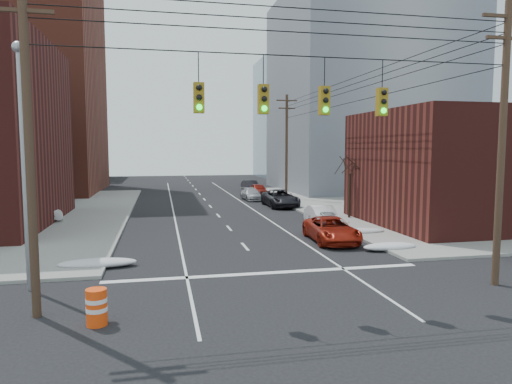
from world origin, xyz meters
name	(u,v)px	position (x,y,z in m)	size (l,w,h in m)	color
ground	(318,331)	(0.00, 0.00, 0.00)	(160.00, 160.00, 0.00)	black
sidewalk_ne	(484,202)	(27.00, 27.00, 0.07)	(40.00, 40.00, 0.15)	gray
building_brick_far	(35,145)	(-26.00, 74.00, 6.00)	(22.00, 18.00, 12.00)	#4F1B17
building_office	(366,94)	(22.00, 44.00, 12.50)	(22.00, 20.00, 25.00)	gray
building_glass	(315,119)	(24.00, 70.00, 11.00)	(20.00, 18.00, 22.00)	gray
building_storefront	(483,169)	(18.00, 16.00, 4.00)	(16.00, 12.00, 8.00)	#4F1B17
utility_pole_left	(29,137)	(-8.50, 3.00, 5.78)	(2.20, 0.28, 11.00)	#473323
utility_pole_right	(502,139)	(8.50, 3.00, 5.78)	(2.20, 0.28, 11.00)	#473323
utility_pole_far	(287,145)	(8.50, 34.00, 5.78)	(2.20, 0.28, 11.00)	#473323
traffic_signals	(294,98)	(0.10, 2.97, 7.17)	(17.00, 0.42, 2.02)	black
street_light	(23,145)	(-9.50, 6.00, 5.54)	(0.44, 0.44, 9.32)	gray
bare_tree	(349,189)	(9.59, 20.00, 2.32)	(2.09, 2.20, 4.93)	black
snow_nw	(98,263)	(-7.40, 9.00, 0.21)	(3.50, 1.08, 0.42)	silver
snow_ne	(390,247)	(7.40, 9.50, 0.21)	(3.00, 1.08, 0.42)	silver
snow_east_far	(355,232)	(7.40, 14.00, 0.21)	(4.00, 1.08, 0.42)	silver
red_pickup	(331,230)	(5.18, 12.32, 0.71)	(2.37, 5.13, 1.43)	maroon
parked_car_a	(327,220)	(6.40, 16.29, 0.63)	(1.48, 3.67, 1.25)	#A6A6AA
parked_car_b	(322,217)	(6.40, 17.18, 0.72)	(1.53, 4.39, 1.45)	white
parked_car_c	(280,198)	(6.40, 28.47, 0.79)	(2.62, 5.69, 1.58)	black
parked_car_d	(251,194)	(4.80, 34.41, 0.61)	(1.72, 4.22, 1.22)	#A4A4A8
parked_car_e	(258,190)	(6.40, 38.35, 0.70)	(1.66, 4.12, 1.40)	maroon
parked_car_f	(250,186)	(6.40, 43.04, 0.74)	(1.56, 4.48, 1.48)	black
lot_car_a	(34,214)	(-13.45, 22.34, 0.78)	(1.34, 3.84, 1.27)	silver
lot_car_b	(23,206)	(-15.11, 26.03, 0.89)	(2.47, 5.35, 1.49)	#ACADB1
construction_barrel	(97,307)	(-6.50, 1.86, 0.59)	(0.72, 0.72, 1.14)	#FF450D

